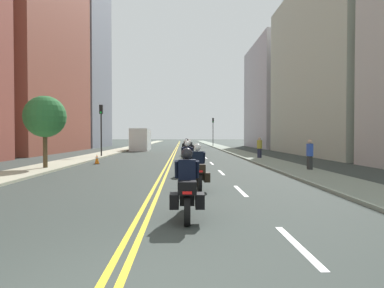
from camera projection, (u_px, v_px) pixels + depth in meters
ground_plane at (176, 148)px, 51.97m from camera, size 264.00×264.00×0.00m
sidewalk_left at (129, 148)px, 51.77m from camera, size 2.43×144.00×0.12m
sidewalk_right at (224, 148)px, 52.16m from camera, size 2.43×144.00×0.12m
centreline_yellow_inner at (176, 148)px, 51.96m from camera, size 0.12×132.00×0.01m
centreline_yellow_outer at (177, 148)px, 51.97m from camera, size 0.12×132.00×0.01m
lane_dashes_white at (204, 156)px, 33.06m from camera, size 0.14×56.40×0.01m
building_left_1 at (36, 19)px, 39.70m from camera, size 6.92×20.32×30.36m
building_right_1 at (346, 69)px, 34.76m from camera, size 9.85×20.91×17.22m
building_left_2 at (76, 62)px, 58.03m from camera, size 8.90×14.31×28.44m
building_right_2 at (273, 96)px, 56.09m from camera, size 6.49×17.37×16.64m
motorcycle_0 at (187, 191)px, 8.00m from camera, size 0.76×2.09×1.63m
motorcycle_1 at (198, 171)px, 12.27m from camera, size 0.78×2.26×1.63m
motorcycle_2 at (187, 161)px, 16.87m from camera, size 0.77×2.22×1.65m
motorcycle_3 at (189, 156)px, 21.01m from camera, size 0.78×2.10×1.64m
motorcycle_4 at (186, 153)px, 25.30m from camera, size 0.78×2.29×1.64m
motorcycle_5 at (189, 150)px, 30.25m from camera, size 0.77×2.27×1.66m
motorcycle_6 at (187, 148)px, 34.04m from camera, size 0.76×2.12×1.65m
traffic_cone_0 at (97, 159)px, 23.46m from camera, size 0.36×0.36×0.68m
traffic_light_near at (101, 121)px, 30.76m from camera, size 0.28×0.38×4.64m
traffic_light_far at (213, 127)px, 61.05m from camera, size 0.28×0.38×5.01m
pedestrian_0 at (259, 148)px, 28.20m from camera, size 0.40×0.42×1.78m
pedestrian_1 at (310, 155)px, 18.49m from camera, size 0.25×0.38×1.71m
street_tree_0 at (45, 117)px, 19.51m from camera, size 2.33×2.33×4.15m
parked_truck at (141, 141)px, 45.24m from camera, size 2.20×6.50×2.80m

